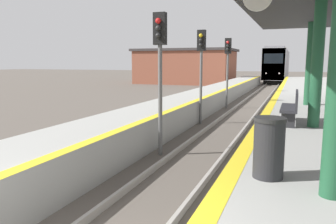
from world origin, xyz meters
name	(u,v)px	position (x,y,z in m)	size (l,w,h in m)	color
train	(278,65)	(0.00, 49.96, 2.38)	(2.71, 22.35, 4.69)	black
signal_near	(160,57)	(-1.14, 6.45, 2.91)	(0.36, 0.31, 4.14)	#595959
signal_mid	(201,59)	(-1.39, 11.78, 2.91)	(0.36, 0.31, 4.14)	#595959
signal_far	(228,59)	(-1.25, 17.11, 2.91)	(0.36, 0.31, 4.14)	#595959
station_canopy	(321,1)	(3.03, 7.17, 4.31)	(4.20, 14.89, 3.51)	#1E5133
trash_bin	(269,148)	(2.20, 2.65, 1.49)	(0.48, 0.48, 0.92)	#262628
bench	(292,106)	(2.46, 7.49, 1.51)	(0.44, 1.70, 0.92)	#28282D
station_building	(186,66)	(-10.90, 38.79, 2.22)	(12.53, 7.91, 4.42)	brown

